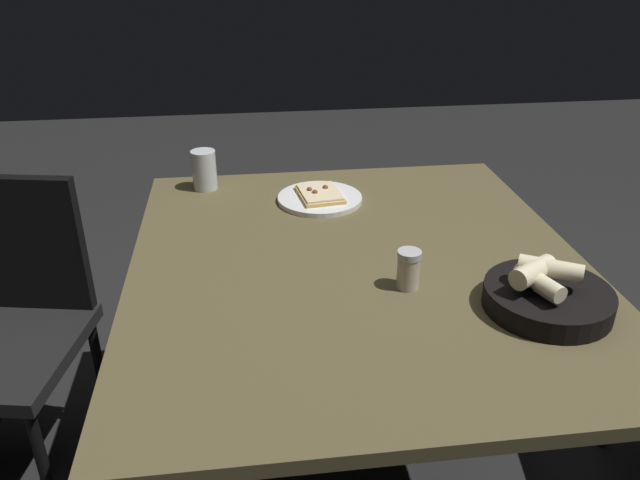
# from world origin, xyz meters

# --- Properties ---
(dining_table) EXTENTS (1.19, 1.06, 0.74)m
(dining_table) POSITION_xyz_m (0.00, 0.00, 0.69)
(dining_table) COLOR brown
(dining_table) RESTS_ON ground
(pizza_plate) EXTENTS (0.24, 0.24, 0.04)m
(pizza_plate) POSITION_xyz_m (-0.36, -0.04, 0.76)
(pizza_plate) COLOR white
(pizza_plate) RESTS_ON dining_table
(bread_basket) EXTENTS (0.26, 0.26, 0.11)m
(bread_basket) POSITION_xyz_m (0.25, 0.34, 0.78)
(bread_basket) COLOR black
(bread_basket) RESTS_ON dining_table
(beer_glass) EXTENTS (0.07, 0.07, 0.12)m
(beer_glass) POSITION_xyz_m (-0.49, -0.37, 0.80)
(beer_glass) COLOR silver
(beer_glass) RESTS_ON dining_table
(pepper_shaker) EXTENTS (0.05, 0.05, 0.09)m
(pepper_shaker) POSITION_xyz_m (0.14, 0.08, 0.78)
(pepper_shaker) COLOR #BFB299
(pepper_shaker) RESTS_ON dining_table
(chair_far) EXTENTS (0.52, 0.52, 0.85)m
(chair_far) POSITION_xyz_m (-0.26, -0.94, 0.50)
(chair_far) COLOR black
(chair_far) RESTS_ON ground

